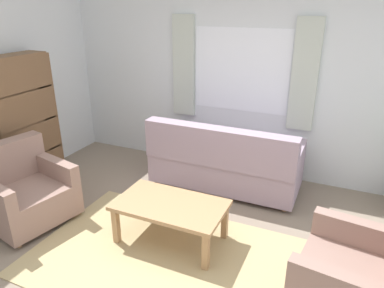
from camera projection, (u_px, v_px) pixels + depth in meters
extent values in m
plane|color=gray|center=(167.00, 259.00, 3.44)|extent=(6.24, 6.24, 0.00)
cube|color=silver|center=(242.00, 81.00, 4.86)|extent=(5.32, 0.12, 2.60)
cube|color=white|center=(241.00, 70.00, 4.76)|extent=(1.30, 0.01, 1.10)
cube|color=#B2BCB2|center=(184.00, 66.00, 5.05)|extent=(0.32, 0.06, 1.40)
cube|color=#B2BCB2|center=(305.00, 76.00, 4.42)|extent=(0.32, 0.06, 1.40)
cube|color=tan|center=(167.00, 258.00, 3.44)|extent=(2.60, 1.69, 0.01)
cube|color=#998499|center=(225.00, 169.00, 4.71)|extent=(1.90, 0.80, 0.38)
cube|color=#998499|center=(218.00, 147.00, 4.28)|extent=(1.90, 0.20, 0.48)
cube|color=#998499|center=(295.00, 158.00, 4.27)|extent=(0.16, 0.80, 0.24)
cube|color=#998499|center=(167.00, 137.00, 4.93)|extent=(0.16, 0.80, 0.24)
cylinder|color=#A87F56|center=(293.00, 186.00, 4.73)|extent=(0.06, 0.06, 0.06)
cylinder|color=#A87F56|center=(178.00, 164.00, 5.37)|extent=(0.06, 0.06, 0.06)
cylinder|color=#A87F56|center=(284.00, 208.00, 4.22)|extent=(0.06, 0.06, 0.06)
cylinder|color=#A87F56|center=(159.00, 181.00, 4.86)|extent=(0.06, 0.06, 0.06)
cube|color=gray|center=(29.00, 202.00, 3.95)|extent=(0.96, 0.99, 0.36)
cube|color=gray|center=(6.00, 161.00, 3.97)|extent=(0.35, 0.86, 0.46)
cube|color=gray|center=(54.00, 167.00, 4.11)|extent=(0.81, 0.28, 0.22)
cylinder|color=#A87F56|center=(19.00, 244.00, 3.60)|extent=(0.05, 0.05, 0.06)
cylinder|color=#A87F56|center=(75.00, 214.00, 4.11)|extent=(0.05, 0.05, 0.06)
cylinder|color=#A87F56|center=(43.00, 197.00, 4.46)|extent=(0.05, 0.05, 0.06)
cube|color=gray|center=(363.00, 234.00, 2.93)|extent=(0.81, 0.22, 0.22)
cylinder|color=#A87F56|center=(315.00, 270.00, 3.26)|extent=(0.05, 0.05, 0.06)
cube|color=#A87F56|center=(170.00, 205.00, 3.55)|extent=(1.10, 0.64, 0.04)
cube|color=#A87F56|center=(116.00, 226.00, 3.60)|extent=(0.06, 0.06, 0.40)
cube|color=#A87F56|center=(206.00, 252.00, 3.23)|extent=(0.06, 0.06, 0.40)
cube|color=#A87F56|center=(143.00, 201.00, 4.04)|extent=(0.06, 0.06, 0.40)
cube|color=#A87F56|center=(225.00, 222.00, 3.67)|extent=(0.06, 0.06, 0.40)
cube|color=brown|center=(49.00, 115.00, 4.92)|extent=(0.30, 0.04, 1.70)
cube|color=brown|center=(30.00, 126.00, 4.48)|extent=(0.02, 0.90, 1.70)
cube|color=brown|center=(33.00, 183.00, 4.85)|extent=(0.30, 0.86, 0.02)
cube|color=brown|center=(28.00, 154.00, 4.69)|extent=(0.30, 0.86, 0.02)
cube|color=brown|center=(22.00, 124.00, 4.53)|extent=(0.30, 0.86, 0.02)
cube|color=brown|center=(16.00, 91.00, 4.37)|extent=(0.30, 0.86, 0.02)
cube|color=brown|center=(9.00, 56.00, 4.21)|extent=(0.30, 0.86, 0.02)
cube|color=#B23833|center=(42.00, 107.00, 4.78)|extent=(0.26, 0.07, 0.23)
cube|color=beige|center=(37.00, 108.00, 4.72)|extent=(0.24, 0.06, 0.24)
cube|color=beige|center=(33.00, 109.00, 4.65)|extent=(0.23, 0.07, 0.26)
cube|color=orange|center=(28.00, 111.00, 4.58)|extent=(0.23, 0.08, 0.26)
cube|color=#7F478C|center=(23.00, 114.00, 4.53)|extent=(0.24, 0.05, 0.22)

